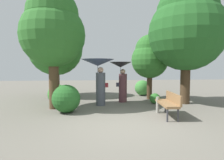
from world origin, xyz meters
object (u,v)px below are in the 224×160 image
Objects in this scene: person_left at (99,70)px; tree_near_right at (150,57)px; person_right at (121,74)px; park_bench at (169,102)px; tree_mid_left at (53,29)px; tree_near_left at (56,45)px; path_marker_post at (158,105)px; tree_mid_right at (187,27)px.

tree_near_right is (2.84, 1.53, 0.71)m from person_left.
person_right is 1.30× the size of park_bench.
tree_mid_left is (-4.72, -1.98, 1.00)m from tree_near_right.
tree_near_left reaches higher than tree_near_right.
tree_near_right is at bearing -60.97° from person_left.
person_right is (1.16, 0.74, -0.21)m from person_left.
tree_near_left is at bearing 40.56° from person_left.
path_marker_post is (-0.22, 0.53, -0.20)m from park_bench.
person_left is 1.37× the size of park_bench.
tree_mid_left is 7.98× the size of path_marker_post.
park_bench is at bearing -67.48° from path_marker_post.
park_bench is 0.31× the size of tree_mid_left.
person_left reaches higher than park_bench.
park_bench is at bearing -127.58° from tree_mid_right.
person_right is 3.80m from tree_mid_left.
tree_mid_left is at bearing -107.25° from park_bench.
person_left is at bearing -127.68° from park_bench.
park_bench is 0.27× the size of tree_mid_right.
person_right is at bearing -154.82° from tree_near_right.
person_right is 3.32m from park_bench.
person_left is at bearing -151.69° from tree_near_right.
tree_near_right is at bearing 130.76° from tree_mid_right.
tree_mid_right reaches higher than tree_near_left.
path_marker_post is (-0.66, -3.21, -2.01)m from tree_near_right.
tree_mid_right is at bearing 4.65° from tree_mid_left.
tree_mid_right reaches higher than person_left.
path_marker_post is at bearing -156.40° from person_right.
path_marker_post is (-1.94, -1.71, -3.31)m from tree_mid_right.
tree_near_left is 7.06m from path_marker_post.
person_left is 2.59m from tree_mid_left.
park_bench is 4.21m from tree_mid_right.
tree_mid_right is at bearing -88.84° from person_left.
tree_near_left is (-4.82, 5.12, 2.56)m from park_bench.
path_marker_post is at bearing -126.95° from person_left.
park_bench is (1.24, -2.95, -0.88)m from person_right.
tree_mid_right is 9.10× the size of path_marker_post.
park_bench is at bearing -96.66° from tree_near_right.
tree_mid_right is at bearing -49.24° from tree_near_right.
tree_mid_right is at bearing -102.68° from person_right.
person_right reaches higher than path_marker_post.
person_left is 3.04m from path_marker_post.
tree_mid_left is (-3.05, -1.20, 1.93)m from person_right.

